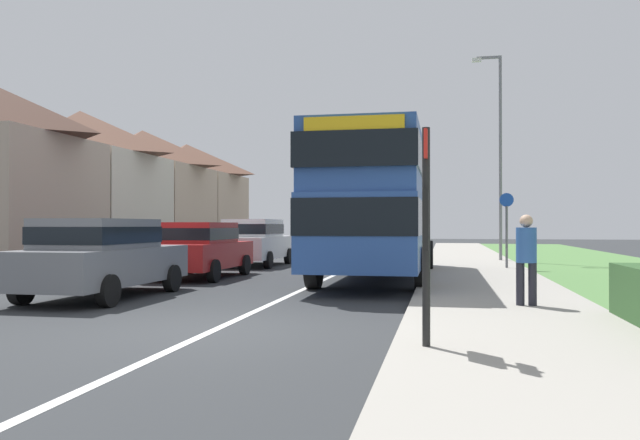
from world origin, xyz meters
The scene contains 12 objects.
ground_plane centered at (0.00, 0.00, 0.00)m, with size 120.00×120.00×0.00m, color #2D3033.
lane_marking_centre centered at (0.00, 8.00, 0.00)m, with size 0.14×60.00×0.01m, color silver.
pavement_near_side centered at (4.20, 6.00, 0.06)m, with size 3.20×68.00×0.12m, color #9E998E.
double_decker_bus centered at (1.45, 8.54, 2.14)m, with size 2.80×9.82×3.70m.
parked_car_grey centered at (-3.66, 3.14, 0.89)m, with size 1.97×4.36×1.62m.
parked_car_red centered at (-3.54, 8.06, 0.87)m, with size 1.96×4.15×1.56m.
parked_car_white centered at (-3.58, 13.38, 0.93)m, with size 1.98×4.45×1.70m.
pedestrian_at_stop centered at (4.58, 2.66, 0.98)m, with size 0.34×0.34×1.67m.
bus_stop_sign centered at (3.00, -1.28, 1.54)m, with size 0.09×0.52×2.60m.
cycle_route_sign centered at (5.17, 12.34, 1.43)m, with size 0.44×0.08×2.52m.
street_lamp_mid centered at (5.28, 16.87, 4.63)m, with size 1.14×0.20×8.14m.
house_terrace_far_side centered at (-12.23, 18.73, 3.21)m, with size 6.19×22.59×6.43m.
Camera 1 is at (3.20, -8.45, 1.49)m, focal length 35.03 mm.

